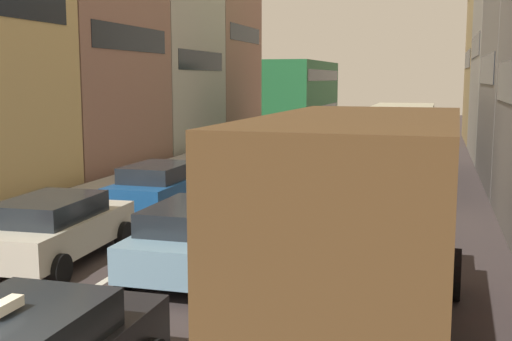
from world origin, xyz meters
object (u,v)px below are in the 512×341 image
bus_mid_queue_primary (399,137)px  bus_far_queue_secondary (304,98)px  sedan_centre_lane_second (196,236)px  wagon_left_lane_second (55,227)px  removalist_box_truck (366,225)px  sedan_left_lane_third (160,186)px  sedan_right_lane_behind_truck (380,208)px  hatchback_centre_lane_third (273,193)px

bus_mid_queue_primary → bus_far_queue_secondary: (-6.53, 13.40, 1.07)m
sedan_centre_lane_second → wagon_left_lane_second: same height
removalist_box_truck → sedan_centre_lane_second: (-3.82, 3.17, -1.18)m
removalist_box_truck → sedan_left_lane_third: removalist_box_truck is taller
sedan_right_lane_behind_truck → bus_mid_queue_primary: bearing=-2.1°
sedan_centre_lane_second → wagon_left_lane_second: 3.27m
sedan_centre_lane_second → sedan_right_lane_behind_truck: bearing=-40.6°
hatchback_centre_lane_third → bus_mid_queue_primary: (3.04, 8.26, 0.96)m
wagon_left_lane_second → bus_far_queue_secondary: bearing=-2.5°
sedan_right_lane_behind_truck → bus_far_queue_secondary: (-6.63, 23.02, 2.03)m
hatchback_centre_lane_third → sedan_left_lane_third: 3.56m
sedan_centre_lane_second → hatchback_centre_lane_third: (0.29, 5.38, 0.00)m
hatchback_centre_lane_third → sedan_right_lane_behind_truck: (3.14, -1.37, 0.00)m
sedan_centre_lane_second → bus_mid_queue_primary: bearing=-13.7°
hatchback_centre_lane_third → bus_mid_queue_primary: size_ratio=0.41×
sedan_right_lane_behind_truck → hatchback_centre_lane_third: bearing=63.7°
removalist_box_truck → bus_mid_queue_primary: 16.82m
hatchback_centre_lane_third → sedan_right_lane_behind_truck: bearing=-114.0°
wagon_left_lane_second → bus_mid_queue_primary: (6.60, 13.75, 0.96)m
bus_mid_queue_primary → sedan_centre_lane_second: bearing=166.6°
sedan_right_lane_behind_truck → bus_far_queue_secondary: 24.05m
bus_far_queue_secondary → sedan_right_lane_behind_truck: bearing=-163.4°
removalist_box_truck → hatchback_centre_lane_third: 9.33m
hatchback_centre_lane_third → removalist_box_truck: bearing=-158.1°
wagon_left_lane_second → bus_mid_queue_primary: bus_mid_queue_primary is taller
removalist_box_truck → bus_mid_queue_primary: removalist_box_truck is taller
removalist_box_truck → sedan_left_lane_third: (-7.09, 8.70, -1.18)m
wagon_left_lane_second → sedan_right_lane_behind_truck: same height
removalist_box_truck → sedan_centre_lane_second: bearing=52.1°
hatchback_centre_lane_third → bus_far_queue_secondary: size_ratio=0.41×
bus_far_queue_secondary → wagon_left_lane_second: bearing=-179.6°
sedan_left_lane_third → bus_mid_queue_primary: bearing=-38.3°
wagon_left_lane_second → sedan_right_lane_behind_truck: size_ratio=1.00×
sedan_left_lane_third → wagon_left_lane_second: bearing=-179.2°
sedan_centre_lane_second → wagon_left_lane_second: (-3.26, -0.12, 0.00)m
bus_mid_queue_primary → sedan_left_lane_third: bearing=141.2°
sedan_left_lane_third → sedan_right_lane_behind_truck: bearing=-102.0°
hatchback_centre_lane_third → wagon_left_lane_second: bearing=146.6°
wagon_left_lane_second → hatchback_centre_lane_third: bearing=-35.3°
bus_far_queue_secondary → sedan_left_lane_third: bearing=-179.6°
bus_mid_queue_primary → bus_far_queue_secondary: size_ratio=1.00×
sedan_left_lane_third → bus_far_queue_secondary: size_ratio=0.41×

